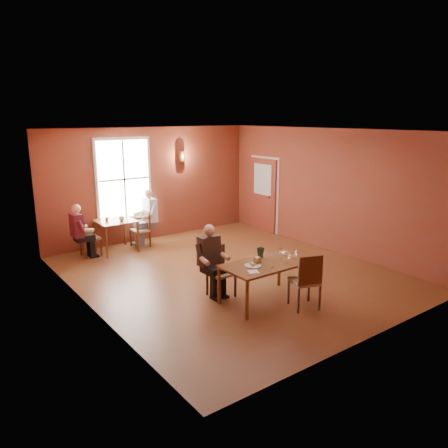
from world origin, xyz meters
TOP-DOWN VIEW (x-y plane):
  - ground at (0.00, 0.00)m, footprint 6.00×7.00m
  - wall_back at (0.00, 3.50)m, footprint 6.00×0.04m
  - wall_front at (0.00, -3.50)m, footprint 6.00×0.04m
  - wall_left at (-3.00, 0.00)m, footprint 0.04×7.00m
  - wall_right at (3.00, 0.00)m, footprint 0.04×7.00m
  - ceiling at (0.00, 0.00)m, footprint 6.00×7.00m
  - window at (-0.80, 3.45)m, footprint 1.36×0.10m
  - door at (2.94, 2.30)m, footprint 0.12×1.04m
  - wall_sconce at (0.90, 3.40)m, footprint 0.16×0.16m
  - main_table at (-0.35, -1.52)m, footprint 1.54×0.87m
  - chair_diner_main at (-0.85, -0.87)m, footprint 0.42×0.42m
  - diner_main at (-0.85, -0.90)m, footprint 0.52×0.52m
  - chair_empty at (0.04, -2.12)m, footprint 0.57×0.57m
  - plate_food at (-0.63, -1.51)m, footprint 0.30×0.30m
  - sandwich at (-0.50, -1.47)m, footprint 0.10×0.10m
  - goblet_a at (0.11, -1.42)m, footprint 0.10×0.10m
  - goblet_b at (0.22, -1.67)m, footprint 0.09×0.09m
  - goblet_c at (-0.02, -1.73)m, footprint 0.09×0.09m
  - menu_stand at (-0.21, -1.23)m, footprint 0.12×0.06m
  - knife at (-0.38, -1.76)m, footprint 0.18×0.10m
  - napkin at (-0.80, -1.73)m, footprint 0.23×0.23m
  - side_plate at (0.34, -1.28)m, footprint 0.22×0.22m
  - second_table at (-1.31, 2.95)m, footprint 0.89×0.89m
  - chair_diner_white at (-0.66, 2.95)m, footprint 0.40×0.40m
  - diner_white at (-0.63, 2.95)m, footprint 0.56×0.56m
  - chair_diner_maroon at (-1.96, 2.95)m, footprint 0.41×0.41m
  - diner_maroon at (-1.99, 2.95)m, footprint 0.51×0.51m
  - cup_a at (-1.19, 2.81)m, footprint 0.13×0.13m
  - cup_b at (-1.48, 3.03)m, footprint 0.12×0.12m

SIDE VIEW (x-z plane):
  - ground at x=0.00m, z-range -0.01..0.01m
  - main_table at x=-0.35m, z-range 0.00..0.72m
  - second_table at x=-1.31m, z-range 0.00..0.78m
  - chair_diner_white at x=-0.66m, z-range 0.00..0.92m
  - chair_diner_maroon at x=-1.96m, z-range 0.00..0.92m
  - chair_diner_main at x=-0.85m, z-range 0.00..0.94m
  - chair_empty at x=0.04m, z-range 0.00..1.00m
  - diner_maroon at x=-1.99m, z-range 0.00..1.27m
  - diner_main at x=-0.85m, z-range 0.00..1.30m
  - diner_white at x=-0.63m, z-range 0.00..1.40m
  - knife at x=-0.38m, z-range 0.72..0.73m
  - napkin at x=-0.80m, z-range 0.72..0.73m
  - side_plate at x=0.34m, z-range 0.72..0.74m
  - plate_food at x=-0.63m, z-range 0.72..0.76m
  - sandwich at x=-0.50m, z-range 0.72..0.84m
  - goblet_a at x=0.11m, z-range 0.72..0.91m
  - menu_stand at x=-0.21m, z-range 0.72..0.92m
  - goblet_c at x=-0.02m, z-range 0.72..0.93m
  - goblet_b at x=0.22m, z-range 0.72..0.93m
  - cup_b at x=-1.48m, z-range 0.78..0.87m
  - cup_a at x=-1.19m, z-range 0.78..0.88m
  - door at x=2.94m, z-range 0.00..2.10m
  - wall_back at x=0.00m, z-range 0.00..3.00m
  - wall_front at x=0.00m, z-range 0.00..3.00m
  - wall_left at x=-3.00m, z-range 0.00..3.00m
  - wall_right at x=3.00m, z-range 0.00..3.00m
  - window at x=-0.80m, z-range 0.72..2.68m
  - wall_sconce at x=0.90m, z-range 2.06..2.34m
  - ceiling at x=0.00m, z-range 2.98..3.02m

